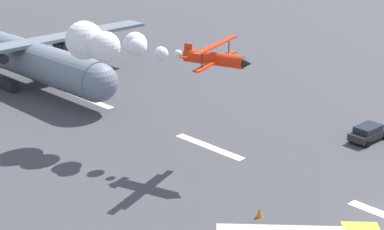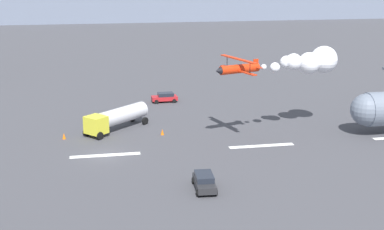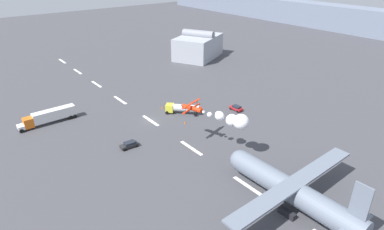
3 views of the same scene
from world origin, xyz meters
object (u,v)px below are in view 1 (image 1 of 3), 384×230
at_px(traffic_cone_far, 259,212).
at_px(stunt_biplane_red, 103,43).
at_px(followme_car_yellow, 369,132).
at_px(cargo_transport_plane, 37,60).

bearing_deg(traffic_cone_far, stunt_biplane_red, -3.61).
distance_m(stunt_biplane_red, followme_car_yellow, 25.76).
distance_m(cargo_transport_plane, followme_car_yellow, 38.17).
bearing_deg(stunt_biplane_red, followme_car_yellow, -135.83).
relative_size(cargo_transport_plane, followme_car_yellow, 7.51).
height_order(cargo_transport_plane, traffic_cone_far, cargo_transport_plane).
bearing_deg(cargo_transport_plane, followme_car_yellow, -159.26).
bearing_deg(followme_car_yellow, stunt_biplane_red, 44.17).
relative_size(cargo_transport_plane, stunt_biplane_red, 1.90).
bearing_deg(stunt_biplane_red, cargo_transport_plane, -10.92).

